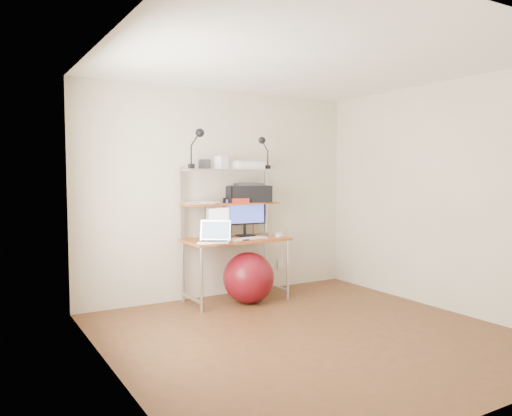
{
  "coord_description": "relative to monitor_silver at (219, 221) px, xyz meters",
  "views": [
    {
      "loc": [
        -2.75,
        -3.66,
        1.5
      ],
      "look_at": [
        0.1,
        1.15,
        1.11
      ],
      "focal_mm": 35.0,
      "sensor_mm": 36.0,
      "label": 1
    }
  ],
  "objects": [
    {
      "name": "clip_lamp_left",
      "position": [
        -0.29,
        -0.08,
        0.93
      ],
      "size": [
        0.18,
        0.1,
        0.45
      ],
      "color": "black",
      "rests_on": "top_shelf"
    },
    {
      "name": "nas_cube",
      "position": [
        0.21,
        0.04,
        0.3
      ],
      "size": [
        0.13,
        0.13,
        0.19
      ],
      "primitive_type": "cube",
      "rotation": [
        0.0,
        0.0,
        -0.0
      ],
      "color": "black",
      "rests_on": "mid_shelf"
    },
    {
      "name": "exercise_ball",
      "position": [
        0.24,
        -0.28,
        -0.65
      ],
      "size": [
        0.59,
        0.59,
        0.59
      ],
      "primitive_type": "sphere",
      "color": "maroon",
      "rests_on": "floor"
    },
    {
      "name": "room",
      "position": [
        0.17,
        -1.55,
        0.3
      ],
      "size": [
        3.6,
        3.6,
        3.6
      ],
      "color": "brown",
      "rests_on": "ground"
    },
    {
      "name": "box_white",
      "position": [
        0.04,
        -0.01,
        0.68
      ],
      "size": [
        0.15,
        0.14,
        0.15
      ],
      "primitive_type": "cube",
      "rotation": [
        0.0,
        0.0,
        0.34
      ],
      "color": "white",
      "rests_on": "top_shelf"
    },
    {
      "name": "monitor_silver",
      "position": [
        0.0,
        0.0,
        0.0
      ],
      "size": [
        0.35,
        0.16,
        0.39
      ],
      "rotation": [
        0.0,
        0.0,
        0.28
      ],
      "color": "silver",
      "rests_on": "desktop"
    },
    {
      "name": "monitor_black",
      "position": [
        0.38,
        0.04,
        0.07
      ],
      "size": [
        0.55,
        0.17,
        0.55
      ],
      "rotation": [
        0.0,
        0.0,
        -0.1
      ],
      "color": "black",
      "rests_on": "desktop"
    },
    {
      "name": "laptop",
      "position": [
        -0.17,
        -0.25,
        -0.16
      ],
      "size": [
        0.43,
        0.42,
        0.3
      ],
      "rotation": [
        0.0,
        0.0,
        -0.62
      ],
      "color": "silver",
      "rests_on": "desktop"
    },
    {
      "name": "printer",
      "position": [
        0.44,
        0.04,
        0.31
      ],
      "size": [
        0.56,
        0.45,
        0.23
      ],
      "rotation": [
        0.0,
        0.0,
        -0.28
      ],
      "color": "black",
      "rests_on": "mid_shelf"
    },
    {
      "name": "wall_outlet",
      "position": [
        1.02,
        0.24,
        -0.65
      ],
      "size": [
        0.08,
        0.01,
        0.12
      ],
      "primitive_type": "cube",
      "color": "white",
      "rests_on": "room"
    },
    {
      "name": "clip_lamp_right",
      "position": [
        0.6,
        -0.02,
        0.89
      ],
      "size": [
        0.16,
        0.09,
        0.39
      ],
      "color": "black",
      "rests_on": "top_shelf"
    },
    {
      "name": "mac_mini",
      "position": [
        0.71,
        -0.03,
        -0.19
      ],
      "size": [
        0.2,
        0.2,
        0.04
      ],
      "primitive_type": "cube",
      "rotation": [
        0.0,
        0.0,
        0.03
      ],
      "color": "silver",
      "rests_on": "desktop"
    },
    {
      "name": "computer_desk",
      "position": [
        0.17,
        -0.04,
        0.01
      ],
      "size": [
        1.2,
        0.6,
        1.57
      ],
      "color": "#B25A22",
      "rests_on": "ground"
    },
    {
      "name": "paper_stack",
      "position": [
        -0.2,
        0.02,
        0.21
      ],
      "size": [
        0.39,
        0.41,
        0.02
      ],
      "color": "white",
      "rests_on": "mid_shelf"
    },
    {
      "name": "box_grey",
      "position": [
        -0.14,
        0.08,
        0.66
      ],
      "size": [
        0.11,
        0.11,
        0.11
      ],
      "primitive_type": "cube",
      "rotation": [
        0.0,
        0.0,
        -0.03
      ],
      "color": "#313033",
      "rests_on": "top_shelf"
    },
    {
      "name": "red_box",
      "position": [
        0.25,
        -0.05,
        0.23
      ],
      "size": [
        0.22,
        0.17,
        0.05
      ],
      "primitive_type": "cube",
      "rotation": [
        0.0,
        0.0,
        -0.21
      ],
      "color": "#B5281D",
      "rests_on": "mid_shelf"
    },
    {
      "name": "keyboard",
      "position": [
        0.27,
        -0.23,
        -0.2
      ],
      "size": [
        0.48,
        0.19,
        0.01
      ],
      "primitive_type": "cube",
      "rotation": [
        0.0,
        0.0,
        0.11
      ],
      "color": "white",
      "rests_on": "desktop"
    },
    {
      "name": "scanner",
      "position": [
        0.39,
        0.02,
        0.65
      ],
      "size": [
        0.39,
        0.27,
        0.1
      ],
      "rotation": [
        0.0,
        0.0,
        0.08
      ],
      "color": "white",
      "rests_on": "top_shelf"
    },
    {
      "name": "mouse",
      "position": [
        0.71,
        -0.22,
        -0.2
      ],
      "size": [
        0.1,
        0.08,
        0.02
      ],
      "primitive_type": "cube",
      "rotation": [
        0.0,
        0.0,
        0.29
      ],
      "color": "white",
      "rests_on": "desktop"
    },
    {
      "name": "phone",
      "position": [
        0.19,
        -0.27,
        -0.2
      ],
      "size": [
        0.08,
        0.14,
        0.01
      ],
      "primitive_type": "cube",
      "rotation": [
        0.0,
        0.0,
        -0.08
      ],
      "color": "black",
      "rests_on": "desktop"
    }
  ]
}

